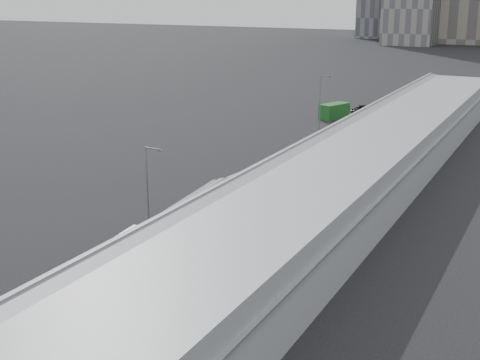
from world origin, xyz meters
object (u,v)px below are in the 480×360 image
Objects in this scene: bus_4 at (263,182)px; suv at (361,109)px; bus_2 at (110,272)px; bus_5 at (303,160)px; street_lamp_far at (321,100)px; shipping_container at (334,111)px; bus_3 at (199,216)px; bus_6 at (336,140)px; street_lamp_near at (149,180)px.

bus_4 is 59.23m from suv.
bus_4 is (-0.18, 30.21, -0.05)m from bus_2.
bus_5 reaches higher than suv.
street_lamp_far reaches higher than shipping_container.
bus_3 is 1.36× the size of street_lamp_far.
bus_4 is 1.27× the size of street_lamp_far.
street_lamp_near is (-6.33, -41.34, 3.34)m from bus_6.
shipping_container is at bearing -96.73° from suv.
shipping_container is (-1.89, 12.96, -4.20)m from street_lamp_far.
bus_5 reaches higher than bus_2.
shipping_container is (-8.07, 65.56, -0.20)m from bus_3.
bus_2 is at bearing -93.31° from bus_3.
bus_2 is 16.52m from street_lamp_near.
bus_2 is 0.98× the size of bus_5.
bus_3 is (-0.53, 15.53, 0.07)m from bus_2.
bus_4 is 1.50× the size of street_lamp_near.
bus_3 reaches higher than bus_4.
street_lamp_far is at bearing 89.75° from bus_2.
street_lamp_near reaches higher than bus_5.
shipping_container is at bearing 90.18° from bus_2.
bus_3 reaches higher than shipping_container.
suv is (-5.67, 89.18, -0.82)m from bus_2.
bus_2 is 1.54× the size of street_lamp_near.
bus_4 is at bearing 83.42° from bus_3.
bus_3 is 2.49× the size of suv.
bus_5 is at bearing -69.54° from suv.
bus_4 is 2.01× the size of shipping_container.
street_lamp_far is (-6.70, 68.13, 4.06)m from bus_2.
bus_2 is 2.07× the size of shipping_container.
bus_3 is 66.05m from shipping_container.
bus_6 is 41.95m from street_lamp_near.
bus_5 is at bearing 83.59° from bus_2.
bus_3 reaches higher than suv.
bus_4 is 11.92m from bus_5.
bus_5 is (0.92, 26.59, -0.01)m from bus_3.
street_lamp_near is at bearing -95.85° from bus_6.
bus_2 is at bearing -67.54° from street_lamp_near.
bus_5 reaches higher than shipping_container.
bus_5 is 27.26m from street_lamp_far.
bus_3 is 40.77m from bus_6.
street_lamp_far reaches higher than suv.
shipping_container is 1.15× the size of suv.
suv is at bearing 102.91° from bus_6.
bus_2 is at bearing -87.29° from bus_6.
bus_3 is 6.54m from street_lamp_near.
bus_5 reaches higher than bus_4.
bus_6 is 2.00× the size of shipping_container.
bus_5 is 28.14m from street_lamp_near.
bus_4 is 2.32× the size of suv.
street_lamp_near reaches higher than bus_4.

